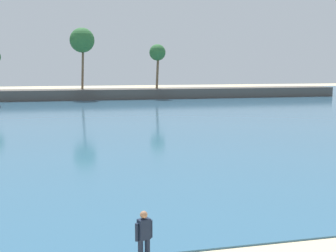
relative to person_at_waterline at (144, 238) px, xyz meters
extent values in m
cube|color=#33607F|center=(0.06, 52.93, -0.86)|extent=(220.00, 104.42, 0.06)
cube|color=#514C47|center=(0.06, 65.14, 0.01)|extent=(96.15, 6.00, 1.80)
cylinder|color=brown|center=(1.29, 64.82, 5.07)|extent=(0.73, 0.41, 8.34)
sphere|color=#2D6633|center=(1.29, 64.82, 9.24)|extent=(4.19, 4.19, 4.19)
cylinder|color=brown|center=(14.14, 63.77, 4.08)|extent=(0.63, 0.72, 6.37)
sphere|color=#2D6633|center=(14.14, 63.77, 7.25)|extent=(2.84, 2.84, 2.84)
cube|color=#141E33|center=(0.00, 0.00, 0.26)|extent=(0.39, 0.31, 0.58)
sphere|color=#9E7051|center=(0.00, 0.00, 0.67)|extent=(0.21, 0.21, 0.21)
cylinder|color=#141E33|center=(-0.21, -0.08, 0.22)|extent=(0.09, 0.09, 0.50)
cylinder|color=#141E33|center=(0.21, 0.08, 0.22)|extent=(0.09, 0.09, 0.50)
camera|label=1|loc=(-2.02, -11.24, 4.66)|focal=46.35mm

